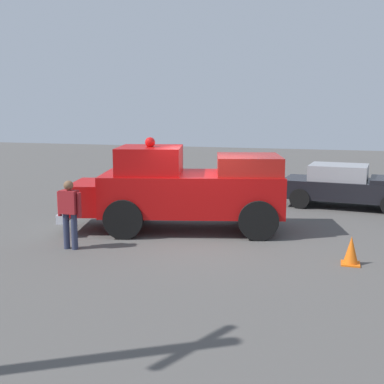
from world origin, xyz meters
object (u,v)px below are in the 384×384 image
(spectator_standing, at_px, (70,210))
(traffic_cone, at_px, (351,251))
(classic_hot_rod, at_px, (348,186))
(vintage_fire_truck, at_px, (184,188))

(spectator_standing, height_order, traffic_cone, spectator_standing)
(spectator_standing, xyz_separation_m, traffic_cone, (-0.65, 6.48, -0.66))
(spectator_standing, bearing_deg, classic_hot_rod, 138.19)
(vintage_fire_truck, distance_m, traffic_cone, 4.92)
(classic_hot_rod, height_order, traffic_cone, classic_hot_rod)
(traffic_cone, bearing_deg, classic_hot_rod, 179.76)
(vintage_fire_truck, relative_size, spectator_standing, 3.76)
(vintage_fire_truck, relative_size, traffic_cone, 9.92)
(vintage_fire_truck, bearing_deg, classic_hot_rod, 136.33)
(vintage_fire_truck, relative_size, classic_hot_rod, 1.39)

